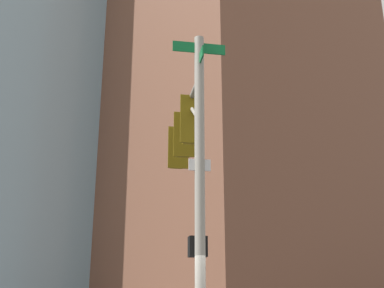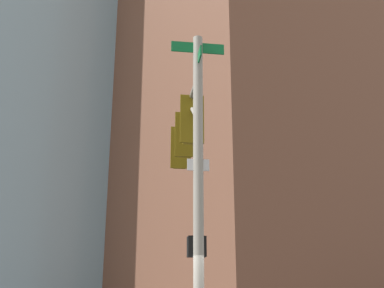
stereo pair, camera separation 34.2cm
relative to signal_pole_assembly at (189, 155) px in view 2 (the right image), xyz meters
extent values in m
cylinder|color=#9E998C|center=(0.59, 1.18, -1.30)|extent=(0.21, 0.21, 7.20)
cylinder|color=#9E998C|center=(-0.28, -0.56, 1.29)|extent=(1.86, 3.53, 0.12)
cylinder|color=#9E998C|center=(0.28, 0.55, 0.84)|extent=(0.54, 0.96, 0.75)
cube|color=#0F6B33|center=(0.59, 1.18, 2.05)|extent=(1.06, 0.55, 0.24)
cube|color=#0F6B33|center=(0.59, 1.18, 1.75)|extent=(0.44, 0.82, 0.24)
cube|color=white|center=(0.59, 1.18, -0.60)|extent=(0.42, 0.23, 0.24)
cube|color=gold|center=(0.11, 0.21, 0.73)|extent=(0.46, 0.46, 1.00)
cube|color=#775E0F|center=(0.19, 0.38, 0.73)|extent=(0.50, 0.28, 1.16)
sphere|color=#470A07|center=(0.01, 0.03, 1.03)|extent=(0.20, 0.20, 0.20)
cylinder|color=gold|center=(-0.02, -0.03, 1.12)|extent=(0.22, 0.14, 0.23)
sphere|color=#4C330A|center=(0.01, 0.03, 0.73)|extent=(0.20, 0.20, 0.20)
cylinder|color=gold|center=(-0.02, -0.03, 0.82)|extent=(0.22, 0.14, 0.23)
sphere|color=green|center=(0.01, 0.03, 0.43)|extent=(0.20, 0.20, 0.20)
cylinder|color=gold|center=(-0.02, -0.03, 0.52)|extent=(0.22, 0.14, 0.23)
cube|color=gold|center=(-0.38, -0.76, 0.73)|extent=(0.46, 0.46, 1.00)
cube|color=#775E0F|center=(-0.30, -0.59, 0.73)|extent=(0.50, 0.28, 1.16)
sphere|color=#470A07|center=(-0.47, -0.94, 1.03)|extent=(0.20, 0.20, 0.20)
cylinder|color=gold|center=(-0.50, -1.00, 1.12)|extent=(0.22, 0.14, 0.23)
sphere|color=#4C330A|center=(-0.47, -0.94, 0.73)|extent=(0.20, 0.20, 0.20)
cylinder|color=gold|center=(-0.50, -1.00, 0.82)|extent=(0.22, 0.14, 0.23)
sphere|color=green|center=(-0.47, -0.94, 0.43)|extent=(0.20, 0.20, 0.20)
cylinder|color=gold|center=(-0.50, -1.00, 0.52)|extent=(0.22, 0.14, 0.23)
cube|color=gold|center=(-0.87, -1.72, 0.73)|extent=(0.46, 0.46, 1.00)
cube|color=#775E0F|center=(-0.78, -1.55, 0.73)|extent=(0.50, 0.28, 1.16)
sphere|color=#470A07|center=(-0.96, -1.90, 1.03)|extent=(0.20, 0.20, 0.20)
cylinder|color=gold|center=(-0.99, -1.96, 1.12)|extent=(0.22, 0.14, 0.23)
sphere|color=#4C330A|center=(-0.96, -1.90, 0.73)|extent=(0.20, 0.20, 0.20)
cylinder|color=gold|center=(-0.99, -1.96, 0.82)|extent=(0.22, 0.14, 0.23)
sphere|color=green|center=(-0.96, -1.90, 0.43)|extent=(0.20, 0.20, 0.20)
cylinder|color=gold|center=(-0.99, -1.96, 0.52)|extent=(0.22, 0.14, 0.23)
cube|color=black|center=(0.48, 0.95, -2.20)|extent=(0.43, 0.39, 0.40)
cube|color=#EA5914|center=(0.42, 0.83, -2.20)|extent=(0.23, 0.13, 0.28)
cube|color=brown|center=(-22.14, -23.16, 20.29)|extent=(20.28, 20.63, 50.39)
cube|color=brown|center=(-26.60, -31.33, 17.39)|extent=(22.92, 19.18, 44.58)
cube|color=#8CB2C6|center=(-11.18, -46.57, 30.25)|extent=(25.34, 32.70, 70.31)
camera|label=1|loc=(6.44, 8.76, -3.29)|focal=46.08mm
camera|label=2|loc=(6.16, 8.96, -3.29)|focal=46.08mm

